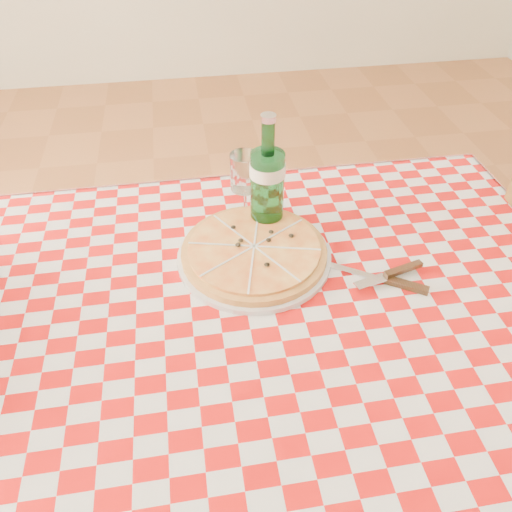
{
  "coord_description": "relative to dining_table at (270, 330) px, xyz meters",
  "views": [
    {
      "loc": [
        -0.14,
        -0.66,
        1.47
      ],
      "look_at": [
        -0.02,
        0.06,
        0.82
      ],
      "focal_mm": 35.0,
      "sensor_mm": 36.0,
      "label": 1
    }
  ],
  "objects": [
    {
      "name": "dining_table",
      "position": [
        0.0,
        0.0,
        0.0
      ],
      "size": [
        1.2,
        0.8,
        0.75
      ],
      "color": "brown",
      "rests_on": "ground"
    },
    {
      "name": "tablecloth",
      "position": [
        0.0,
        0.0,
        0.09
      ],
      "size": [
        1.3,
        0.9,
        0.01
      ],
      "primitive_type": "cube",
      "color": "#B20D0A",
      "rests_on": "dining_table"
    },
    {
      "name": "pizza_plate",
      "position": [
        -0.01,
        0.12,
        0.12
      ],
      "size": [
        0.39,
        0.39,
        0.04
      ],
      "primitive_type": null,
      "rotation": [
        0.0,
        0.0,
        -0.24
      ],
      "color": "#CB8843",
      "rests_on": "tablecloth"
    },
    {
      "name": "water_bottle",
      "position": [
        0.03,
        0.22,
        0.24
      ],
      "size": [
        0.1,
        0.1,
        0.27
      ],
      "primitive_type": null,
      "rotation": [
        0.0,
        0.0,
        -0.35
      ],
      "color": "#175F26",
      "rests_on": "tablecloth"
    },
    {
      "name": "wine_glass",
      "position": [
        -0.01,
        0.27,
        0.18
      ],
      "size": [
        0.07,
        0.07,
        0.16
      ],
      "primitive_type": null,
      "rotation": [
        0.0,
        0.0,
        -0.1
      ],
      "color": "white",
      "rests_on": "tablecloth"
    },
    {
      "name": "cutlery",
      "position": [
        0.23,
        0.01,
        0.11
      ],
      "size": [
        0.24,
        0.2,
        0.02
      ],
      "primitive_type": null,
      "rotation": [
        0.0,
        0.0,
        -0.09
      ],
      "color": "silver",
      "rests_on": "tablecloth"
    }
  ]
}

